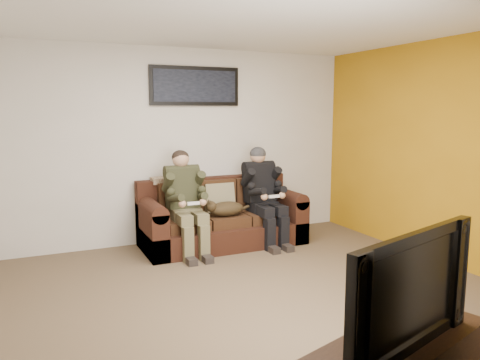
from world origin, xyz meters
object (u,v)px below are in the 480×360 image
person_right (263,190)px  framed_poster (195,86)px  television (394,287)px  cat (225,209)px  sofa (221,220)px  person_left (185,196)px

person_right → framed_poster: framed_poster is taller
framed_poster → television: 4.37m
cat → sofa: bearing=82.5°
sofa → person_left: 0.69m
person_left → television: (0.05, -3.60, 0.09)m
sofa → person_right: (0.55, -0.18, 0.39)m
person_left → person_right: size_ratio=0.99×
framed_poster → person_left: bearing=-121.3°
framed_poster → television: (-0.29, -4.17, -1.29)m
sofa → framed_poster: 1.83m
television → framed_poster: bearing=69.0°
person_left → television: 3.60m
sofa → television: (-0.49, -3.78, 0.48)m
person_left → sofa: bearing=18.0°
person_left → person_right: person_right is taller
person_left → framed_poster: (0.35, 0.57, 1.38)m
television → sofa: bearing=65.6°
sofa → framed_poster: size_ratio=1.70×
person_left → cat: bearing=-5.7°
person_left → television: person_left is taller
person_right → television: 3.75m
cat → framed_poster: size_ratio=0.53×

